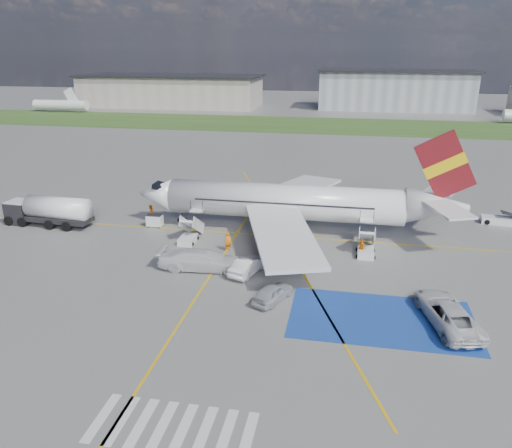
# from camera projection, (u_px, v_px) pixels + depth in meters

# --- Properties ---
(ground) EXTENTS (400.00, 400.00, 0.00)m
(ground) POSITION_uv_depth(u_px,v_px,m) (262.00, 285.00, 43.68)
(ground) COLOR #60605E
(ground) RESTS_ON ground
(grass_strip) EXTENTS (400.00, 30.00, 0.01)m
(grass_strip) POSITION_uv_depth(u_px,v_px,m) (325.00, 125.00, 131.56)
(grass_strip) COLOR #2D4C1E
(grass_strip) RESTS_ON ground
(taxiway_line_main) EXTENTS (120.00, 0.20, 0.01)m
(taxiway_line_main) POSITION_uv_depth(u_px,v_px,m) (281.00, 236.00, 54.78)
(taxiway_line_main) COLOR gold
(taxiway_line_main) RESTS_ON ground
(taxiway_line_cross) EXTENTS (0.20, 60.00, 0.01)m
(taxiway_line_cross) POSITION_uv_depth(u_px,v_px,m) (168.00, 341.00, 35.31)
(taxiway_line_cross) COLOR gold
(taxiway_line_cross) RESTS_ON ground
(taxiway_line_diag) EXTENTS (20.71, 56.45, 0.01)m
(taxiway_line_diag) POSITION_uv_depth(u_px,v_px,m) (281.00, 236.00, 54.78)
(taxiway_line_diag) COLOR gold
(taxiway_line_diag) RESTS_ON ground
(staging_box) EXTENTS (14.00, 8.00, 0.01)m
(staging_box) POSITION_uv_depth(u_px,v_px,m) (381.00, 319.00, 38.22)
(staging_box) COLOR navy
(staging_box) RESTS_ON ground
(crosswalk) EXTENTS (9.00, 4.00, 0.01)m
(crosswalk) POSITION_uv_depth(u_px,v_px,m) (173.00, 427.00, 27.34)
(crosswalk) COLOR silver
(crosswalk) RESTS_ON ground
(terminal_west) EXTENTS (60.00, 22.00, 10.00)m
(terminal_west) POSITION_uv_depth(u_px,v_px,m) (171.00, 91.00, 171.92)
(terminal_west) COLOR #9E9488
(terminal_west) RESTS_ON ground
(terminal_centre) EXTENTS (48.00, 18.00, 12.00)m
(terminal_centre) POSITION_uv_depth(u_px,v_px,m) (395.00, 91.00, 163.03)
(terminal_centre) COLOR gray
(terminal_centre) RESTS_ON ground
(airliner) EXTENTS (36.81, 32.95, 11.92)m
(airliner) POSITION_uv_depth(u_px,v_px,m) (298.00, 202.00, 55.23)
(airliner) COLOR silver
(airliner) RESTS_ON ground
(airstairs_fwd) EXTENTS (1.90, 5.20, 3.60)m
(airstairs_fwd) POSITION_uv_depth(u_px,v_px,m) (189.00, 236.00, 53.19)
(airstairs_fwd) COLOR silver
(airstairs_fwd) RESTS_ON ground
(airstairs_aft) EXTENTS (1.90, 5.20, 3.60)m
(airstairs_aft) POSITION_uv_depth(u_px,v_px,m) (366.00, 248.00, 49.94)
(airstairs_aft) COLOR silver
(airstairs_aft) RESTS_ON ground
(fuel_tanker) EXTENTS (10.49, 3.53, 3.52)m
(fuel_tanker) POSITION_uv_depth(u_px,v_px,m) (49.00, 213.00, 57.69)
(fuel_tanker) COLOR black
(fuel_tanker) RESTS_ON ground
(gpu_cart) EXTENTS (1.77, 1.15, 1.47)m
(gpu_cart) POSITION_uv_depth(u_px,v_px,m) (155.00, 221.00, 57.55)
(gpu_cart) COLOR silver
(gpu_cart) RESTS_ON ground
(belt_loader) EXTENTS (5.32, 2.41, 1.55)m
(belt_loader) POSITION_uv_depth(u_px,v_px,m) (504.00, 221.00, 58.48)
(belt_loader) COLOR silver
(belt_loader) RESTS_ON ground
(car_silver_a) EXTENTS (3.34, 4.66, 1.47)m
(car_silver_a) POSITION_uv_depth(u_px,v_px,m) (273.00, 293.00, 40.71)
(car_silver_a) COLOR #A6A9AD
(car_silver_a) RESTS_ON ground
(car_silver_b) EXTENTS (2.97, 4.96, 1.55)m
(car_silver_b) POSITION_uv_depth(u_px,v_px,m) (248.00, 266.00, 45.66)
(car_silver_b) COLOR silver
(car_silver_b) RESTS_ON ground
(van_white_a) EXTENTS (4.22, 6.71, 2.33)m
(van_white_a) POSITION_uv_depth(u_px,v_px,m) (448.00, 309.00, 37.31)
(van_white_a) COLOR silver
(van_white_a) RESTS_ON ground
(van_white_b) EXTENTS (6.49, 2.93, 2.49)m
(van_white_b) POSITION_uv_depth(u_px,v_px,m) (203.00, 257.00, 46.30)
(van_white_b) COLOR silver
(van_white_b) RESTS_ON ground
(crew_fwd) EXTENTS (0.85, 0.83, 1.97)m
(crew_fwd) POSITION_uv_depth(u_px,v_px,m) (228.00, 242.00, 50.62)
(crew_fwd) COLOR orange
(crew_fwd) RESTS_ON ground
(crew_nose) EXTENTS (0.77, 0.93, 1.74)m
(crew_nose) POSITION_uv_depth(u_px,v_px,m) (151.00, 212.00, 60.11)
(crew_nose) COLOR orange
(crew_nose) RESTS_ON ground
(crew_aft) EXTENTS (1.03, 1.05, 1.77)m
(crew_aft) POSITION_uv_depth(u_px,v_px,m) (362.00, 247.00, 49.46)
(crew_aft) COLOR orange
(crew_aft) RESTS_ON ground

